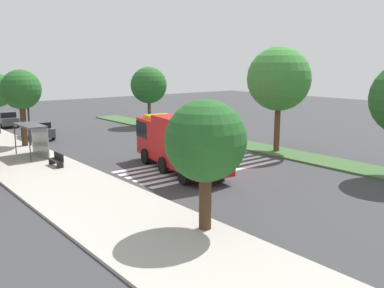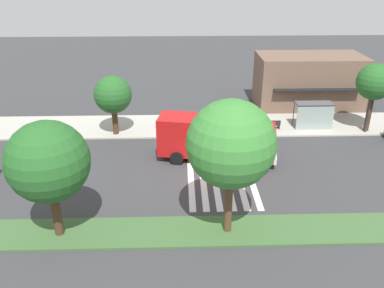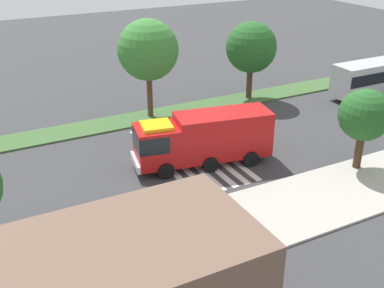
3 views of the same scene
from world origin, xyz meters
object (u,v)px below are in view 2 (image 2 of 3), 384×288
object	(u,v)px
street_lamp	(371,97)
sidewalk_tree_west	(113,95)
median_tree_west	(231,144)
sidewalk_tree_center	(375,83)
fire_truck	(219,137)
bench_near_shelter	(272,124)
median_tree_far_west	(48,162)
bus_stop_shelter	(315,111)

from	to	relation	value
street_lamp	sidewalk_tree_west	world-z (taller)	street_lamp
street_lamp	median_tree_west	bearing A→B (deg)	-135.02
sidewalk_tree_center	median_tree_west	bearing A→B (deg)	-134.71
sidewalk_tree_west	sidewalk_tree_center	bearing A→B (deg)	0.00
sidewalk_tree_center	fire_truck	bearing A→B (deg)	-159.46
sidewalk_tree_west	sidewalk_tree_center	world-z (taller)	sidewalk_tree_center
bench_near_shelter	sidewalk_tree_center	bearing A→B (deg)	-4.30
bench_near_shelter	median_tree_far_west	size ratio (longest dim) A/B	0.22
bench_near_shelter	median_tree_west	bearing A→B (deg)	-110.90
median_tree_far_west	bench_near_shelter	bearing A→B (deg)	44.43
fire_truck	street_lamp	world-z (taller)	street_lamp
median_tree_far_west	bus_stop_shelter	bearing A→B (deg)	38.18
street_lamp	sidewalk_tree_center	xyz separation A→B (m)	(0.24, 0.40, 1.28)
bench_near_shelter	sidewalk_tree_center	world-z (taller)	sidewalk_tree_center
fire_truck	sidewalk_tree_west	bearing A→B (deg)	159.54
fire_truck	bus_stop_shelter	world-z (taller)	fire_truck
fire_truck	bus_stop_shelter	xyz separation A→B (m)	(9.72, 6.19, -0.13)
bench_near_shelter	street_lamp	world-z (taller)	street_lamp
fire_truck	street_lamp	size ratio (longest dim) A/B	1.70
fire_truck	sidewalk_tree_center	xyz separation A→B (m)	(14.63, 5.48, 2.82)
fire_truck	bus_stop_shelter	distance (m)	11.52
bench_near_shelter	sidewalk_tree_west	xyz separation A→B (m)	(-14.80, -0.67, 3.30)
fire_truck	bench_near_shelter	xyz separation A→B (m)	(5.72, 6.15, -1.43)
bus_stop_shelter	sidewalk_tree_center	size ratio (longest dim) A/B	0.54
bus_stop_shelter	bench_near_shelter	bearing A→B (deg)	-179.53
bench_near_shelter	street_lamp	distance (m)	9.23
bench_near_shelter	sidewalk_tree_west	bearing A→B (deg)	-177.41
bus_stop_shelter	street_lamp	distance (m)	5.08
median_tree_far_west	sidewalk_tree_west	bearing A→B (deg)	85.20
fire_truck	sidewalk_tree_west	size ratio (longest dim) A/B	1.78
median_tree_west	bus_stop_shelter	bearing A→B (deg)	57.60
sidewalk_tree_center	median_tree_west	world-z (taller)	median_tree_west
sidewalk_tree_west	sidewalk_tree_center	distance (m)	23.73
sidewalk_tree_west	sidewalk_tree_center	xyz separation A→B (m)	(23.71, 0.00, 0.95)
sidewalk_tree_west	fire_truck	bearing A→B (deg)	-31.11
street_lamp	sidewalk_tree_center	distance (m)	1.36
bus_stop_shelter	bench_near_shelter	distance (m)	4.20
bench_near_shelter	street_lamp	bearing A→B (deg)	-7.04
bus_stop_shelter	sidewalk_tree_center	world-z (taller)	sidewalk_tree_center
street_lamp	median_tree_west	world-z (taller)	median_tree_west
street_lamp	median_tree_west	distance (m)	20.89
bench_near_shelter	median_tree_far_west	world-z (taller)	median_tree_far_west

